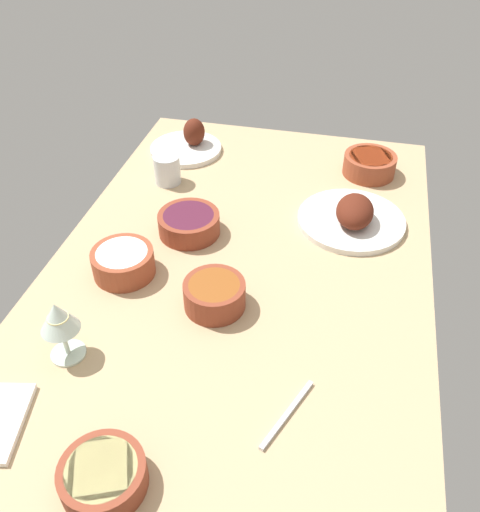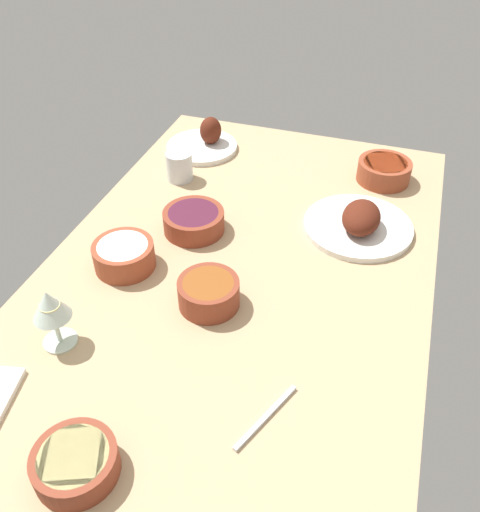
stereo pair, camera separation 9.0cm
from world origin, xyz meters
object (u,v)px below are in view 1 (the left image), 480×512
(bowl_sauce, at_px, (370,164))
(bowl_cream, at_px, (123,262))
(fork_loose, at_px, (287,414))
(wine_glass, at_px, (58,320))
(bowl_soup, at_px, (214,294))
(bowl_onions, at_px, (189,223))
(plate_near_viewer, at_px, (189,143))
(bowl_potatoes, at_px, (103,475))
(water_tumbler, at_px, (167,169))
(plate_far_side, at_px, (353,217))

(bowl_sauce, height_order, bowl_cream, bowl_cream)
(fork_loose, bearing_deg, wine_glass, 107.29)
(bowl_soup, bearing_deg, bowl_onions, 28.83)
(plate_near_viewer, xyz_separation_m, bowl_potatoes, (-1.09, -0.20, 0.00))
(bowl_onions, relative_size, water_tumbler, 1.87)
(wine_glass, xyz_separation_m, fork_loose, (-0.04, -0.45, -0.10))
(bowl_cream, height_order, wine_glass, wine_glass)
(plate_far_side, xyz_separation_m, bowl_soup, (-0.37, 0.27, 0.01))
(bowl_cream, bearing_deg, bowl_onions, -28.96)
(bowl_sauce, bearing_deg, fork_loose, 173.51)
(plate_near_viewer, height_order, bowl_sauce, plate_near_viewer)
(bowl_cream, height_order, water_tumbler, water_tumbler)
(bowl_sauce, xyz_separation_m, bowl_onions, (-0.40, 0.43, -0.00))
(bowl_onions, bearing_deg, plate_far_side, -72.18)
(plate_near_viewer, distance_m, bowl_onions, 0.43)
(bowl_soup, bearing_deg, bowl_cream, 76.44)
(bowl_onions, distance_m, fork_loose, 0.59)
(plate_far_side, bearing_deg, water_tumbler, 80.50)
(bowl_sauce, distance_m, wine_glass, 1.00)
(bowl_cream, height_order, fork_loose, bowl_cream)
(bowl_soup, xyz_separation_m, bowl_onions, (0.24, 0.13, -0.00))
(bowl_cream, relative_size, bowl_soup, 1.07)
(bowl_cream, bearing_deg, bowl_sauce, -42.58)
(bowl_potatoes, relative_size, bowl_soup, 1.04)
(water_tumbler, relative_size, fork_loose, 0.49)
(plate_far_side, bearing_deg, wine_glass, 137.57)
(plate_near_viewer, relative_size, bowl_onions, 1.43)
(wine_glass, bearing_deg, plate_near_viewer, 0.80)
(bowl_cream, relative_size, wine_glass, 1.03)
(bowl_sauce, bearing_deg, water_tumbler, 107.51)
(plate_near_viewer, distance_m, fork_loose, 1.01)
(bowl_cream, xyz_separation_m, bowl_soup, (-0.06, -0.23, 0.00))
(water_tumbler, height_order, fork_loose, water_tumbler)
(bowl_potatoes, xyz_separation_m, bowl_sauce, (1.07, -0.37, 0.01))
(bowl_sauce, relative_size, water_tumbler, 1.82)
(bowl_cream, bearing_deg, plate_near_viewer, 2.63)
(plate_near_viewer, distance_m, bowl_soup, 0.71)
(plate_near_viewer, xyz_separation_m, bowl_soup, (-0.65, -0.26, 0.01))
(plate_far_side, height_order, bowl_cream, plate_far_side)
(bowl_onions, relative_size, wine_glass, 1.12)
(plate_far_side, bearing_deg, bowl_potatoes, 157.30)
(bowl_potatoes, height_order, wine_glass, wine_glass)
(bowl_onions, xyz_separation_m, water_tumbler, (0.22, 0.13, 0.01))
(bowl_sauce, height_order, fork_loose, bowl_sauce)
(bowl_sauce, distance_m, water_tumbler, 0.59)
(bowl_sauce, height_order, bowl_onions, bowl_sauce)
(plate_far_side, height_order, bowl_onions, plate_far_side)
(bowl_sauce, relative_size, bowl_soup, 1.13)
(bowl_onions, bearing_deg, bowl_soup, -151.17)
(fork_loose, bearing_deg, bowl_cream, 78.19)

